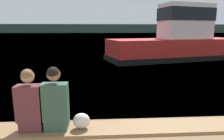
# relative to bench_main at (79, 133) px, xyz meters

# --- Properties ---
(water_surface) EXTENTS (240.00, 240.00, 0.00)m
(water_surface) POSITION_rel_bench_main_xyz_m (0.63, 121.36, -0.40)
(water_surface) COLOR #386084
(water_surface) RESTS_ON ground
(far_shoreline) EXTENTS (600.00, 12.00, 6.86)m
(far_shoreline) POSITION_rel_bench_main_xyz_m (0.63, 170.30, 3.02)
(far_shoreline) COLOR #2D3D2D
(far_shoreline) RESTS_ON ground
(bench_main) EXTENTS (6.08, 0.50, 0.50)m
(bench_main) POSITION_rel_bench_main_xyz_m (0.00, 0.00, 0.00)
(bench_main) COLOR brown
(bench_main) RESTS_ON ground
(person_left) EXTENTS (0.40, 0.37, 0.99)m
(person_left) POSITION_rel_bench_main_xyz_m (-0.73, -0.00, 0.52)
(person_left) COLOR #56282D
(person_left) RESTS_ON bench_main
(person_right) EXTENTS (0.40, 0.37, 1.02)m
(person_right) POSITION_rel_bench_main_xyz_m (-0.34, -0.00, 0.54)
(person_right) COLOR #2D4C3D
(person_right) RESTS_ON bench_main
(shopping_bag) EXTENTS (0.27, 0.19, 0.25)m
(shopping_bag) POSITION_rel_bench_main_xyz_m (0.05, -0.01, 0.22)
(shopping_bag) COLOR beige
(shopping_bag) RESTS_ON bench_main
(tugboat_red) EXTENTS (10.65, 5.58, 7.31)m
(tugboat_red) POSITION_rel_bench_main_xyz_m (6.09, 11.03, 0.81)
(tugboat_red) COLOR red
(tugboat_red) RESTS_ON water_surface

